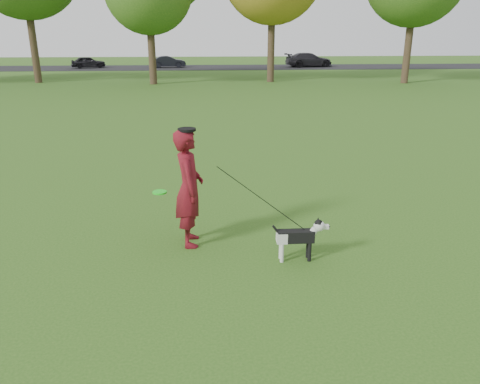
{
  "coord_description": "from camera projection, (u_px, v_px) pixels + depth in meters",
  "views": [
    {
      "loc": [
        -0.45,
        -6.75,
        3.41
      ],
      "look_at": [
        0.05,
        0.33,
        0.95
      ],
      "focal_mm": 35.0,
      "sensor_mm": 36.0,
      "label": 1
    }
  ],
  "objects": [
    {
      "name": "car_mid",
      "position": [
        168.0,
        62.0,
        44.77
      ],
      "size": [
        3.35,
        1.55,
        1.06
      ],
      "primitive_type": "imported",
      "rotation": [
        0.0,
        0.0,
        1.71
      ],
      "color": "black",
      "rests_on": "road"
    },
    {
      "name": "road",
      "position": [
        211.0,
        67.0,
        45.21
      ],
      "size": [
        120.0,
        7.0,
        0.02
      ],
      "primitive_type": "cube",
      "color": "black",
      "rests_on": "ground"
    },
    {
      "name": "man",
      "position": [
        189.0,
        188.0,
        7.61
      ],
      "size": [
        0.51,
        0.74,
        1.96
      ],
      "primitive_type": "imported",
      "rotation": [
        0.0,
        0.0,
        1.63
      ],
      "color": "#5B0D1A",
      "rests_on": "ground"
    },
    {
      "name": "man_held_items",
      "position": [
        261.0,
        199.0,
        7.33
      ],
      "size": [
        2.43,
        0.88,
        1.51
      ],
      "color": "#1CE11C",
      "rests_on": "ground"
    },
    {
      "name": "dog",
      "position": [
        300.0,
        235.0,
        7.22
      ],
      "size": [
        0.9,
        0.18,
        0.69
      ],
      "color": "black",
      "rests_on": "ground"
    },
    {
      "name": "car_right",
      "position": [
        309.0,
        60.0,
        45.62
      ],
      "size": [
        4.8,
        2.52,
        1.33
      ],
      "primitive_type": "imported",
      "rotation": [
        0.0,
        0.0,
        1.72
      ],
      "color": "black",
      "rests_on": "road"
    },
    {
      "name": "car_left",
      "position": [
        88.0,
        62.0,
        44.27
      ],
      "size": [
        3.37,
        2.13,
        1.07
      ],
      "primitive_type": "imported",
      "rotation": [
        0.0,
        0.0,
        1.87
      ],
      "color": "black",
      "rests_on": "road"
    },
    {
      "name": "ground",
      "position": [
        239.0,
        255.0,
        7.51
      ],
      "size": [
        120.0,
        120.0,
        0.0
      ],
      "primitive_type": "plane",
      "color": "#285116",
      "rests_on": "ground"
    }
  ]
}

